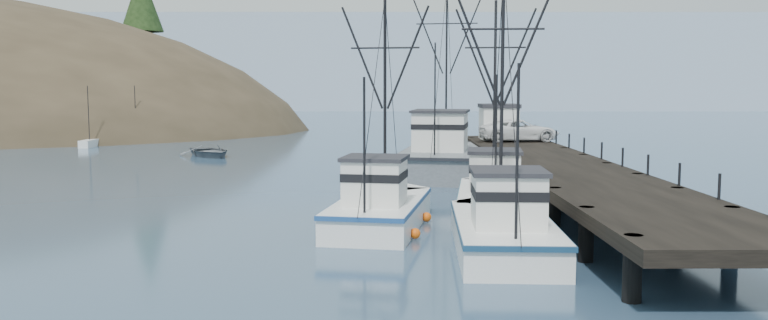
# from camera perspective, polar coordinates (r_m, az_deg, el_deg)

# --- Properties ---
(ground) EXTENTS (400.00, 400.00, 0.00)m
(ground) POSITION_cam_1_polar(r_m,az_deg,el_deg) (26.47, -9.12, -8.17)
(ground) COLOR navy
(ground) RESTS_ON ground
(pier) EXTENTS (6.00, 44.00, 2.00)m
(pier) POSITION_cam_1_polar(r_m,az_deg,el_deg) (42.78, 13.27, -0.62)
(pier) COLOR black
(pier) RESTS_ON ground
(distant_ridge) EXTENTS (360.00, 40.00, 26.00)m
(distant_ridge) POSITION_cam_1_polar(r_m,az_deg,el_deg) (195.55, 1.64, 3.93)
(distant_ridge) COLOR #9EB2C6
(distant_ridge) RESTS_ON ground
(distant_ridge_far) EXTENTS (180.00, 25.00, 18.00)m
(distant_ridge_far) POSITION_cam_1_polar(r_m,az_deg,el_deg) (215.03, -11.96, 3.98)
(distant_ridge_far) COLOR silver
(distant_ridge_far) RESTS_ON ground
(moored_sailboats) EXTENTS (24.13, 17.00, 6.35)m
(moored_sailboats) POSITION_cam_1_polar(r_m,az_deg,el_deg) (89.48, -20.70, 1.56)
(moored_sailboats) COLOR white
(moored_sailboats) RESTS_ON ground
(trawler_near) EXTENTS (4.09, 11.08, 11.25)m
(trawler_near) POSITION_cam_1_polar(r_m,az_deg,el_deg) (29.15, 9.03, -5.22)
(trawler_near) COLOR white
(trawler_near) RESTS_ON ground
(trawler_mid) EXTENTS (5.08, 10.66, 10.58)m
(trawler_mid) POSITION_cam_1_polar(r_m,az_deg,el_deg) (33.58, -0.22, -3.70)
(trawler_mid) COLOR white
(trawler_mid) RESTS_ON ground
(trawler_far) EXTENTS (4.50, 10.53, 10.81)m
(trawler_far) POSITION_cam_1_polar(r_m,az_deg,el_deg) (37.15, 8.34, -2.83)
(trawler_far) COLOR white
(trawler_far) RESTS_ON ground
(work_vessel) EXTENTS (7.56, 17.15, 14.07)m
(work_vessel) POSITION_cam_1_polar(r_m,az_deg,el_deg) (53.87, 4.56, 0.32)
(work_vessel) COLOR slate
(work_vessel) RESTS_ON ground
(pier_shed) EXTENTS (3.00, 3.20, 2.80)m
(pier_shed) POSITION_cam_1_polar(r_m,az_deg,el_deg) (60.14, 8.74, 2.93)
(pier_shed) COLOR silver
(pier_shed) RESTS_ON pier
(pickup_truck) EXTENTS (6.30, 3.47, 1.67)m
(pickup_truck) POSITION_cam_1_polar(r_m,az_deg,el_deg) (58.11, 10.27, 2.23)
(pickup_truck) COLOR white
(pickup_truck) RESTS_ON pier
(motorboat) EXTENTS (6.75, 7.22, 1.22)m
(motorboat) POSITION_cam_1_polar(r_m,az_deg,el_deg) (67.81, -13.15, 0.27)
(motorboat) COLOR slate
(motorboat) RESTS_ON ground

